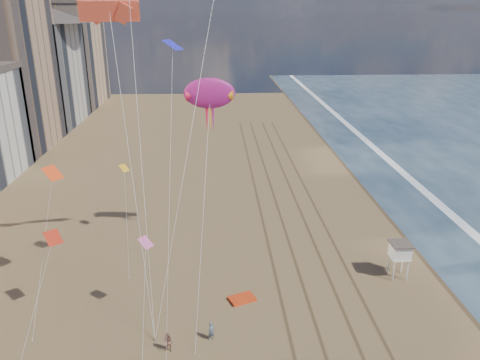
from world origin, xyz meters
The scene contains 9 objects.
wet_sand centered at (19.00, 40.00, 0.00)m, with size 260.00×260.00×0.00m, color #42301E.
foam centered at (23.20, 40.00, 0.00)m, with size 260.00×260.00×0.00m, color white.
tracks centered at (2.55, 30.00, 0.01)m, with size 7.68×120.00×0.01m.
lifeguard_stand centered at (10.75, 23.37, 2.85)m, with size 2.05×2.05×3.69m.
grounded_kite centered at (-4.75, 20.24, 0.13)m, with size 2.29×1.46×0.26m, color red.
show_kite centered at (-7.41, 31.22, 16.85)m, with size 4.81×9.47×23.89m.
kite_flyer_a centered at (-7.48, 15.00, 0.81)m, with size 0.59×0.39×1.62m, color slate.
kite_flyer_b centered at (-10.77, 13.78, 0.82)m, with size 0.80×0.62×1.64m, color #945C4B.
small_kites centered at (-16.56, 21.89, 12.07)m, with size 12.77×16.62×15.86m.
Camera 1 is at (-6.86, -15.75, 24.89)m, focal length 35.00 mm.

